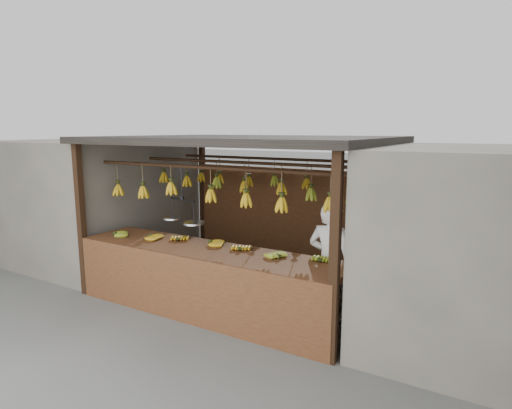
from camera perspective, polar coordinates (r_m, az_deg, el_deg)
The scene contains 9 objects.
ground at distance 7.05m, azimuth -1.25°, elevation -10.84°, with size 80.00×80.00×0.00m, color #5B5B57.
stall at distance 6.89m, azimuth 0.12°, elevation 5.54°, with size 4.30×3.30×2.40m.
neighbor_left at distance 9.11m, azimuth -20.97°, elevation 0.76°, with size 3.00×3.00×2.30m, color slate.
neighbor_right at distance 5.77m, azimuth 30.95°, elevation -5.02°, with size 3.00×3.00×2.30m, color slate.
counter at distance 5.83m, azimuth -7.38°, elevation -7.93°, with size 3.94×0.89×0.96m.
hanging_bananas at distance 6.65m, azimuth -1.37°, elevation 2.26°, with size 3.63×2.25×0.40m.
balance_scale at distance 6.16m, azimuth -9.73°, elevation -1.77°, with size 0.79×0.42×0.79m.
vendor at distance 5.65m, azimuth 9.82°, elevation -7.65°, with size 0.59×0.39×1.61m, color white.
bag_bundles at distance 7.29m, azimuth 17.63°, elevation -2.62°, with size 0.08×0.26×1.26m.
Camera 1 is at (3.45, -5.61, 2.50)m, focal length 30.00 mm.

